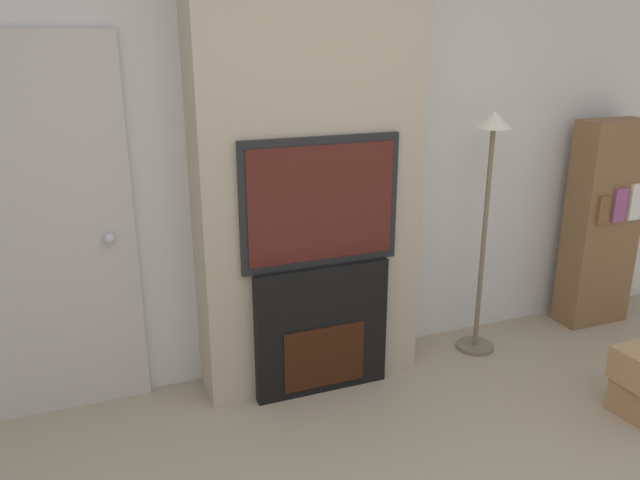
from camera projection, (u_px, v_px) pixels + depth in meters
name	position (u px, v px, depth m)	size (l,w,h in m)	color
wall_back	(296.00, 150.00, 3.61)	(6.00, 0.06, 2.70)	silver
chimney_breast	(309.00, 156.00, 3.43)	(1.27, 0.35, 2.70)	tan
fireplace	(320.00, 328.00, 3.57)	(0.78, 0.15, 0.77)	black
television	(320.00, 202.00, 3.34)	(0.90, 0.07, 0.71)	black
floor_lamp	(488.00, 191.00, 3.82)	(0.25, 0.25, 1.56)	#726651
bookshelf	(602.00, 224.00, 4.35)	(0.49, 0.26, 1.45)	brown
entry_door	(43.00, 236.00, 3.18)	(0.91, 0.09, 2.01)	#BCB7AD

